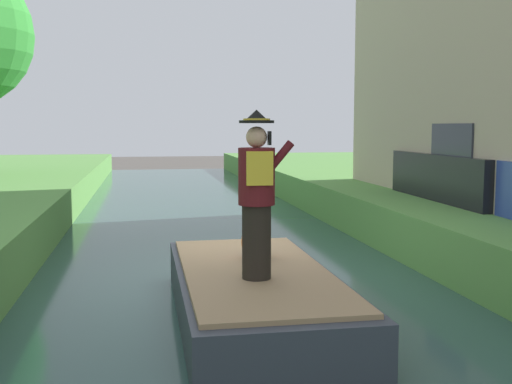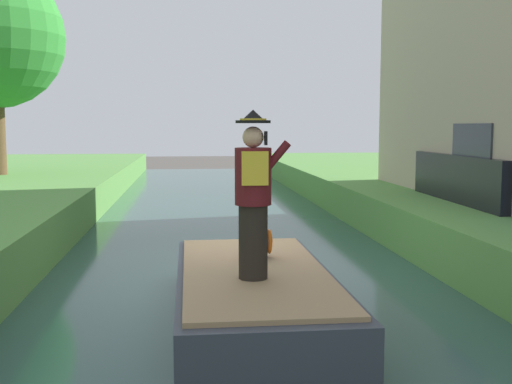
% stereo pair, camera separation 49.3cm
% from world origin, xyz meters
% --- Properties ---
extents(ground_plane, '(80.00, 80.00, 0.00)m').
position_xyz_m(ground_plane, '(0.00, 0.00, 0.00)').
color(ground_plane, '#4C4742').
extents(canal_water, '(5.89, 48.00, 0.10)m').
position_xyz_m(canal_water, '(0.00, 0.00, 0.05)').
color(canal_water, '#2D4C47').
rests_on(canal_water, ground).
extents(boat, '(1.82, 4.21, 0.61)m').
position_xyz_m(boat, '(0.00, -1.97, 0.40)').
color(boat, '#333842').
rests_on(boat, canal_water).
extents(person_pirate, '(0.61, 0.42, 1.85)m').
position_xyz_m(person_pirate, '(-0.06, -2.41, 1.64)').
color(person_pirate, black).
rests_on(person_pirate, boat).
extents(parrot_plush, '(0.36, 0.34, 0.57)m').
position_xyz_m(parrot_plush, '(0.12, -1.33, 0.95)').
color(parrot_plush, blue).
rests_on(parrot_plush, boat).
extents(parked_car_dark, '(1.80, 4.04, 1.50)m').
position_xyz_m(parked_car_dark, '(5.11, 2.19, 1.56)').
color(parked_car_dark, black).
rests_on(parked_car_dark, grass_bank_far).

